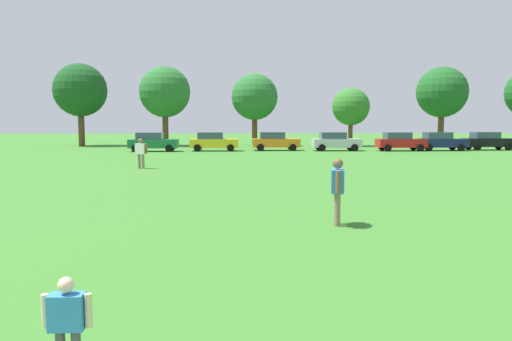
# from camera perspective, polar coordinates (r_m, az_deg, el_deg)

# --- Properties ---
(ground_plane) EXTENTS (160.00, 160.00, 0.00)m
(ground_plane) POSITION_cam_1_polar(r_m,az_deg,el_deg) (31.59, -5.08, 0.80)
(ground_plane) COLOR #387528
(child_kite_flyer) EXTENTS (0.51, 0.20, 1.08)m
(child_kite_flyer) POSITION_cam_1_polar(r_m,az_deg,el_deg) (5.65, -20.81, -15.59)
(child_kite_flyer) COLOR #4C4C51
(child_kite_flyer) RESTS_ON ground
(adult_bystander) EXTENTS (0.41, 0.81, 1.72)m
(adult_bystander) POSITION_cam_1_polar(r_m,az_deg,el_deg) (12.85, 9.32, -1.73)
(adult_bystander) COLOR #8C7259
(adult_bystander) RESTS_ON ground
(bystander_near_trees) EXTENTS (0.76, 0.49, 1.69)m
(bystander_near_trees) POSITION_cam_1_polar(r_m,az_deg,el_deg) (28.73, -13.05, 2.21)
(bystander_near_trees) COLOR #8C7259
(bystander_near_trees) RESTS_ON ground
(parked_car_green_0) EXTENTS (4.30, 2.02, 1.68)m
(parked_car_green_0) POSITION_cam_1_polar(r_m,az_deg,el_deg) (45.08, -11.74, 3.24)
(parked_car_green_0) COLOR #196B38
(parked_car_green_0) RESTS_ON ground
(parked_car_yellow_1) EXTENTS (4.30, 2.02, 1.68)m
(parked_car_yellow_1) POSITION_cam_1_polar(r_m,az_deg,el_deg) (45.00, -4.90, 3.33)
(parked_car_yellow_1) COLOR yellow
(parked_car_yellow_1) RESTS_ON ground
(parked_car_orange_2) EXTENTS (4.30, 2.02, 1.68)m
(parked_car_orange_2) POSITION_cam_1_polar(r_m,az_deg,el_deg) (45.65, 2.20, 3.38)
(parked_car_orange_2) COLOR orange
(parked_car_orange_2) RESTS_ON ground
(parked_car_silver_3) EXTENTS (4.30, 2.02, 1.68)m
(parked_car_silver_3) POSITION_cam_1_polar(r_m,az_deg,el_deg) (45.75, 9.09, 3.32)
(parked_car_silver_3) COLOR silver
(parked_car_silver_3) RESTS_ON ground
(parked_car_red_4) EXTENTS (4.30, 2.02, 1.68)m
(parked_car_red_4) POSITION_cam_1_polar(r_m,az_deg,el_deg) (46.85, 16.17, 3.22)
(parked_car_red_4) COLOR red
(parked_car_red_4) RESTS_ON ground
(parked_car_navy_5) EXTENTS (4.30, 2.02, 1.68)m
(parked_car_navy_5) POSITION_cam_1_polar(r_m,az_deg,el_deg) (48.34, 20.35, 3.16)
(parked_car_navy_5) COLOR #141E4C
(parked_car_navy_5) RESTS_ON ground
(parked_car_black_6) EXTENTS (4.30, 2.02, 1.68)m
(parked_car_black_6) POSITION_cam_1_polar(r_m,az_deg,el_deg) (51.16, 24.98, 3.10)
(parked_car_black_6) COLOR black
(parked_car_black_6) RESTS_ON ground
(tree_far_left) EXTENTS (5.70, 5.70, 8.89)m
(tree_far_left) POSITION_cam_1_polar(r_m,az_deg,el_deg) (57.59, -19.49, 8.65)
(tree_far_left) COLOR brown
(tree_far_left) RESTS_ON ground
(tree_left) EXTENTS (5.52, 5.52, 8.61)m
(tree_left) POSITION_cam_1_polar(r_m,az_deg,el_deg) (55.48, -10.40, 8.81)
(tree_left) COLOR brown
(tree_left) RESTS_ON ground
(tree_center_left) EXTENTS (5.02, 5.02, 7.83)m
(tree_center_left) POSITION_cam_1_polar(r_m,az_deg,el_deg) (54.48, -0.16, 8.41)
(tree_center_left) COLOR brown
(tree_center_left) RESTS_ON ground
(tree_center_right) EXTENTS (4.00, 4.00, 6.23)m
(tree_center_right) POSITION_cam_1_polar(r_m,az_deg,el_deg) (54.56, 10.81, 7.18)
(tree_center_right) COLOR brown
(tree_center_right) RESTS_ON ground
(tree_right) EXTENTS (5.54, 5.54, 8.63)m
(tree_right) POSITION_cam_1_polar(r_m,az_deg,el_deg) (58.79, 20.53, 8.38)
(tree_right) COLOR brown
(tree_right) RESTS_ON ground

